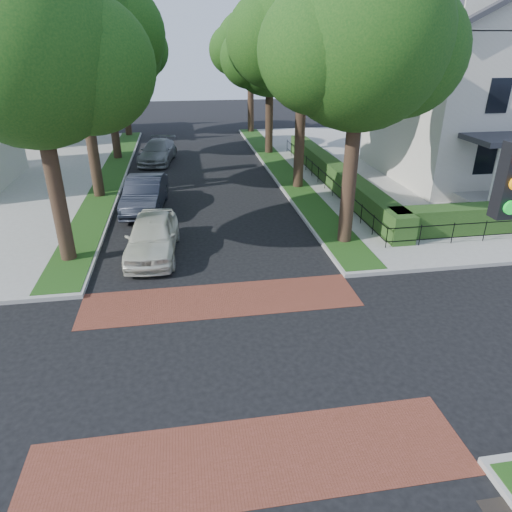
# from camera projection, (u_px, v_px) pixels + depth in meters

# --- Properties ---
(ground) EXTENTS (120.00, 120.00, 0.00)m
(ground) POSITION_uv_depth(u_px,v_px,m) (233.00, 361.00, 12.09)
(ground) COLOR black
(ground) RESTS_ON ground
(sidewalk_ne) EXTENTS (30.00, 30.00, 0.15)m
(sidewalk_ne) POSITION_uv_depth(u_px,v_px,m) (479.00, 162.00, 31.86)
(sidewalk_ne) COLOR gray
(sidewalk_ne) RESTS_ON ground
(crosswalk_far) EXTENTS (9.00, 2.20, 0.01)m
(crosswalk_far) POSITION_uv_depth(u_px,v_px,m) (221.00, 300.00, 14.95)
(crosswalk_far) COLOR brown
(crosswalk_far) RESTS_ON ground
(crosswalk_near) EXTENTS (9.00, 2.20, 0.01)m
(crosswalk_near) POSITION_uv_depth(u_px,v_px,m) (251.00, 459.00, 9.23)
(crosswalk_near) COLOR brown
(crosswalk_near) RESTS_ON ground
(storm_drain) EXTENTS (0.65, 0.45, 0.01)m
(storm_drain) POSITION_uv_depth(u_px,v_px,m) (500.00, 509.00, 8.25)
(storm_drain) COLOR black
(storm_drain) RESTS_ON ground
(grass_strip_ne) EXTENTS (1.60, 29.80, 0.02)m
(grass_strip_ne) POSITION_uv_depth(u_px,v_px,m) (281.00, 168.00, 29.87)
(grass_strip_ne) COLOR #174213
(grass_strip_ne) RESTS_ON sidewalk_ne
(grass_strip_nw) EXTENTS (1.60, 29.80, 0.02)m
(grass_strip_nw) POSITION_uv_depth(u_px,v_px,m) (111.00, 175.00, 28.30)
(grass_strip_nw) COLOR #174213
(grass_strip_nw) RESTS_ON sidewalk_nw
(tree_right_near) EXTENTS (7.75, 6.67, 10.66)m
(tree_right_near) POSITION_uv_depth(u_px,v_px,m) (362.00, 43.00, 16.12)
(tree_right_near) COLOR black
(tree_right_near) RESTS_ON sidewalk_ne
(tree_right_mid) EXTENTS (8.25, 7.09, 11.22)m
(tree_right_mid) POSITION_uv_depth(u_px,v_px,m) (305.00, 35.00, 23.13)
(tree_right_mid) COLOR black
(tree_right_mid) RESTS_ON sidewalk_ne
(tree_right_far) EXTENTS (7.25, 6.23, 9.74)m
(tree_right_far) POSITION_uv_depth(u_px,v_px,m) (271.00, 54.00, 31.60)
(tree_right_far) COLOR black
(tree_right_far) RESTS_ON sidewalk_ne
(tree_right_back) EXTENTS (7.50, 6.45, 10.20)m
(tree_right_back) POSITION_uv_depth(u_px,v_px,m) (251.00, 47.00, 39.49)
(tree_right_back) COLOR black
(tree_right_back) RESTS_ON sidewalk_ne
(tree_left_near) EXTENTS (7.50, 6.45, 10.20)m
(tree_left_near) POSITION_uv_depth(u_px,v_px,m) (36.00, 56.00, 14.68)
(tree_left_near) COLOR black
(tree_left_near) RESTS_ON sidewalk_nw
(tree_left_mid) EXTENTS (8.00, 6.88, 11.48)m
(tree_left_mid) POSITION_uv_depth(u_px,v_px,m) (77.00, 26.00, 21.37)
(tree_left_mid) COLOR black
(tree_left_mid) RESTS_ON sidewalk_nw
(tree_left_far) EXTENTS (7.00, 6.02, 9.86)m
(tree_left_far) POSITION_uv_depth(u_px,v_px,m) (106.00, 51.00, 29.91)
(tree_left_far) COLOR black
(tree_left_far) RESTS_ON sidewalk_nw
(tree_left_back) EXTENTS (7.75, 6.66, 10.44)m
(tree_left_back) POSITION_uv_depth(u_px,v_px,m) (120.00, 45.00, 37.84)
(tree_left_back) COLOR black
(tree_left_back) RESTS_ON sidewalk_nw
(hedge_main_road) EXTENTS (1.00, 18.00, 1.20)m
(hedge_main_road) POSITION_uv_depth(u_px,v_px,m) (335.00, 174.00, 26.29)
(hedge_main_road) COLOR #1D3D15
(hedge_main_road) RESTS_ON sidewalk_ne
(fence_main_road) EXTENTS (0.06, 18.00, 0.90)m
(fence_main_road) POSITION_uv_depth(u_px,v_px,m) (322.00, 177.00, 26.24)
(fence_main_road) COLOR black
(fence_main_road) RESTS_ON sidewalk_ne
(house_victorian) EXTENTS (13.00, 13.05, 12.48)m
(house_victorian) POSITION_uv_depth(u_px,v_px,m) (500.00, 73.00, 26.29)
(house_victorian) COLOR beige
(house_victorian) RESTS_ON sidewalk_ne
(parked_car_front) EXTENTS (2.18, 4.80, 1.60)m
(parked_car_front) POSITION_uv_depth(u_px,v_px,m) (152.00, 236.00, 17.82)
(parked_car_front) COLOR beige
(parked_car_front) RESTS_ON ground
(parked_car_middle) EXTENTS (2.21, 5.11, 1.63)m
(parked_car_middle) POSITION_uv_depth(u_px,v_px,m) (145.00, 194.00, 22.66)
(parked_car_middle) COLOR black
(parked_car_middle) RESTS_ON ground
(parked_car_rear) EXTENTS (2.88, 5.34, 1.47)m
(parked_car_rear) POSITION_uv_depth(u_px,v_px,m) (158.00, 152.00, 31.81)
(parked_car_rear) COLOR gray
(parked_car_rear) RESTS_ON ground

